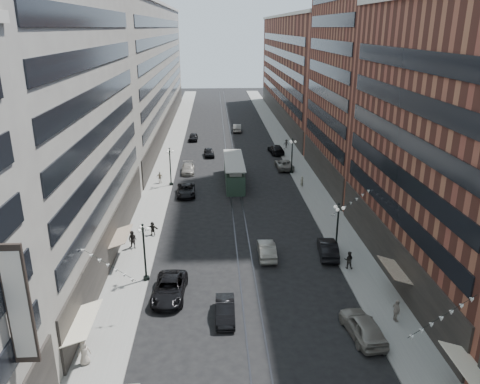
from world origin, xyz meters
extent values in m
plane|color=black|center=(0.00, 60.00, 0.00)|extent=(220.00, 220.00, 0.00)
cube|color=gray|center=(-11.00, 70.00, 0.07)|extent=(4.00, 180.00, 0.15)
cube|color=gray|center=(11.00, 70.00, 0.07)|extent=(4.00, 180.00, 0.15)
cube|color=#2D2D33|center=(-0.70, 70.00, 0.01)|extent=(0.12, 180.00, 0.02)
cube|color=#2D2D33|center=(0.70, 70.00, 0.01)|extent=(0.12, 180.00, 0.02)
cube|color=#9F9B8D|center=(-17.00, 33.00, 14.00)|extent=(8.00, 36.00, 28.00)
cube|color=#9F9B8D|center=(-17.00, 96.00, 13.00)|extent=(8.00, 90.00, 26.00)
cube|color=brown|center=(17.00, 28.00, 12.00)|extent=(8.00, 30.00, 24.00)
cube|color=brown|center=(17.00, 56.00, 21.00)|extent=(8.00, 26.00, 42.00)
cube|color=brown|center=(17.00, 105.00, 12.00)|extent=(8.00, 72.00, 24.00)
cylinder|color=black|center=(-9.20, 28.00, 0.30)|extent=(0.56, 0.56, 0.30)
cylinder|color=black|center=(-9.20, 28.00, 2.75)|extent=(0.18, 0.18, 5.20)
sphere|color=black|center=(-9.20, 28.00, 5.55)|extent=(0.24, 0.24, 0.24)
sphere|color=white|center=(-8.75, 28.00, 5.15)|extent=(0.36, 0.36, 0.36)
sphere|color=white|center=(-9.42, 28.39, 5.15)|extent=(0.36, 0.36, 0.36)
sphere|color=white|center=(-9.42, 27.61, 5.15)|extent=(0.36, 0.36, 0.36)
cylinder|color=black|center=(-9.20, 55.00, 0.30)|extent=(0.56, 0.56, 0.30)
cylinder|color=black|center=(-9.20, 55.00, 2.75)|extent=(0.18, 0.18, 5.20)
sphere|color=black|center=(-9.20, 55.00, 5.55)|extent=(0.24, 0.24, 0.24)
sphere|color=white|center=(-8.75, 55.00, 5.15)|extent=(0.36, 0.36, 0.36)
sphere|color=white|center=(-9.42, 55.39, 5.15)|extent=(0.36, 0.36, 0.36)
sphere|color=white|center=(-9.42, 54.61, 5.15)|extent=(0.36, 0.36, 0.36)
cylinder|color=black|center=(9.20, 32.00, 0.30)|extent=(0.56, 0.56, 0.30)
cylinder|color=black|center=(9.20, 32.00, 2.75)|extent=(0.18, 0.18, 5.20)
sphere|color=black|center=(9.20, 32.00, 5.55)|extent=(0.24, 0.24, 0.24)
sphere|color=white|center=(9.65, 32.00, 5.15)|extent=(0.36, 0.36, 0.36)
sphere|color=white|center=(8.97, 32.39, 5.15)|extent=(0.36, 0.36, 0.36)
sphere|color=white|center=(8.97, 31.61, 5.15)|extent=(0.36, 0.36, 0.36)
cylinder|color=black|center=(9.20, 60.00, 0.30)|extent=(0.56, 0.56, 0.30)
cylinder|color=black|center=(9.20, 60.00, 2.75)|extent=(0.18, 0.18, 5.20)
sphere|color=black|center=(9.20, 60.00, 5.55)|extent=(0.24, 0.24, 0.24)
sphere|color=white|center=(9.65, 60.00, 5.15)|extent=(0.36, 0.36, 0.36)
sphere|color=white|center=(8.97, 60.39, 5.15)|extent=(0.36, 0.36, 0.36)
sphere|color=white|center=(8.97, 59.61, 5.15)|extent=(0.36, 0.36, 0.36)
cube|color=#253B2C|center=(0.00, 56.12, 1.34)|extent=(2.58, 12.39, 2.69)
cube|color=gray|center=(0.00, 56.12, 3.00)|extent=(1.65, 11.36, 0.62)
cube|color=gray|center=(0.00, 56.12, 3.41)|extent=(2.79, 12.60, 0.15)
cylinder|color=black|center=(0.00, 51.48, 0.36)|extent=(2.38, 0.72, 0.72)
cylinder|color=black|center=(0.00, 60.77, 0.36)|extent=(2.38, 0.72, 0.72)
imported|color=black|center=(-6.86, 25.22, 0.80)|extent=(2.97, 5.91, 1.61)
imported|color=gray|center=(7.95, 18.95, 0.88)|extent=(2.73, 5.39, 1.76)
imported|color=black|center=(-2.20, 21.84, 0.71)|extent=(1.54, 4.33, 1.42)
imported|color=#B4A795|center=(-11.85, 16.87, 1.06)|extent=(0.98, 0.71, 1.81)
imported|color=black|center=(-11.42, 34.50, 1.11)|extent=(1.06, 0.81, 1.93)
imported|color=#A19486|center=(11.07, 20.53, 1.06)|extent=(0.64, 1.13, 1.83)
imported|color=black|center=(-6.80, 50.86, 0.73)|extent=(2.70, 5.39, 1.46)
imported|color=gray|center=(-7.06, 61.38, 0.70)|extent=(2.14, 4.91, 1.41)
imported|color=black|center=(-7.07, 83.68, 0.73)|extent=(1.82, 4.34, 1.47)
imported|color=black|center=(8.40, 31.99, 0.82)|extent=(2.25, 5.12, 1.64)
imported|color=slate|center=(8.40, 62.71, 0.77)|extent=(2.70, 5.61, 1.54)
imported|color=black|center=(8.37, 72.53, 0.81)|extent=(2.80, 5.78, 1.62)
imported|color=black|center=(-3.82, 71.25, 0.72)|extent=(2.05, 4.36, 1.44)
imported|color=gray|center=(2.23, 91.86, 0.82)|extent=(1.96, 5.07, 1.65)
imported|color=black|center=(-9.78, 37.75, 0.91)|extent=(1.47, 0.79, 1.53)
imported|color=#B8AB98|center=(-10.88, 56.00, 1.01)|extent=(1.07, 0.61, 1.72)
imported|color=black|center=(9.70, 29.09, 1.02)|extent=(0.95, 0.70, 1.75)
imported|color=#9B9780|center=(9.54, 52.87, 0.99)|extent=(0.73, 0.65, 1.67)
imported|color=black|center=(10.77, 75.90, 0.97)|extent=(1.07, 0.45, 1.65)
imported|color=slate|center=(2.24, 32.12, 0.77)|extent=(1.69, 4.72, 1.55)
camera|label=1|loc=(-2.78, -9.82, 21.82)|focal=35.00mm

